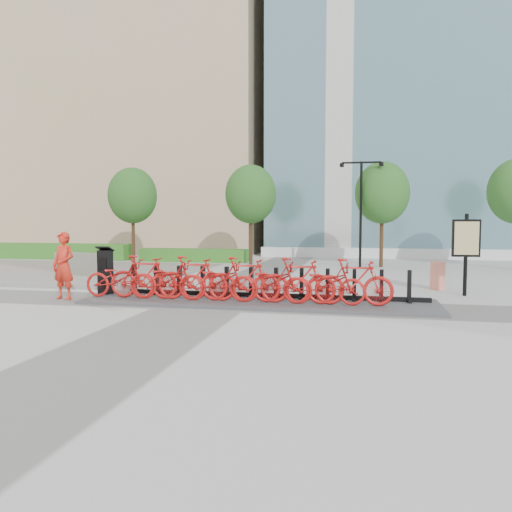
% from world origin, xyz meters
% --- Properties ---
extents(ground, '(120.00, 120.00, 0.00)m').
position_xyz_m(ground, '(0.00, 0.00, 0.00)').
color(ground, '#AAAAAA').
extents(tan_building, '(26.00, 16.00, 30.00)m').
position_xyz_m(tan_building, '(-16.00, 26.00, 15.00)').
color(tan_building, tan).
rests_on(tan_building, ground).
extents(glass_building, '(32.00, 16.00, 24.00)m').
position_xyz_m(glass_building, '(14.00, 26.00, 12.00)').
color(glass_building, slate).
rests_on(glass_building, ground).
extents(gravel_patch, '(14.00, 14.00, 0.00)m').
position_xyz_m(gravel_patch, '(-10.00, 7.00, 0.01)').
color(gravel_patch, gray).
rests_on(gravel_patch, ground).
extents(hedge_a, '(10.00, 1.40, 0.90)m').
position_xyz_m(hedge_a, '(-14.00, 13.50, 0.45)').
color(hedge_a, '#286E1B').
rests_on(hedge_a, ground).
extents(hedge_b, '(6.00, 1.20, 0.70)m').
position_xyz_m(hedge_b, '(-5.00, 13.20, 0.35)').
color(hedge_b, '#286E1B').
rests_on(hedge_b, ground).
extents(tree_0, '(2.60, 2.60, 5.10)m').
position_xyz_m(tree_0, '(-8.00, 12.00, 3.59)').
color(tree_0, '#371F16').
rests_on(tree_0, ground).
extents(tree_1, '(2.60, 2.60, 5.10)m').
position_xyz_m(tree_1, '(-1.50, 12.00, 3.59)').
color(tree_1, '#371F16').
rests_on(tree_1, ground).
extents(tree_2, '(2.60, 2.60, 5.10)m').
position_xyz_m(tree_2, '(5.00, 12.00, 3.59)').
color(tree_2, '#371F16').
rests_on(tree_2, ground).
extents(streetlamp, '(2.00, 0.20, 5.00)m').
position_xyz_m(streetlamp, '(4.00, 11.00, 3.13)').
color(streetlamp, black).
rests_on(streetlamp, ground).
extents(dock_pad, '(9.60, 2.40, 0.08)m').
position_xyz_m(dock_pad, '(1.30, 0.30, 0.04)').
color(dock_pad, '#47474A').
rests_on(dock_pad, ground).
extents(dock_rail_posts, '(8.02, 0.50, 0.85)m').
position_xyz_m(dock_rail_posts, '(1.36, 0.77, 0.51)').
color(dock_rail_posts, black).
rests_on(dock_rail_posts, dock_pad).
extents(bike_0, '(2.05, 0.72, 1.08)m').
position_xyz_m(bike_0, '(-2.60, -0.05, 0.62)').
color(bike_0, '#B01412').
rests_on(bike_0, dock_pad).
extents(bike_1, '(1.99, 0.56, 1.20)m').
position_xyz_m(bike_1, '(-1.88, -0.05, 0.68)').
color(bike_1, '#B01412').
rests_on(bike_1, dock_pad).
extents(bike_2, '(2.05, 0.72, 1.08)m').
position_xyz_m(bike_2, '(-1.16, -0.05, 0.62)').
color(bike_2, '#B01412').
rests_on(bike_2, dock_pad).
extents(bike_3, '(1.99, 0.56, 1.20)m').
position_xyz_m(bike_3, '(-0.44, -0.05, 0.68)').
color(bike_3, '#B01412').
rests_on(bike_3, dock_pad).
extents(bike_4, '(2.05, 0.72, 1.08)m').
position_xyz_m(bike_4, '(0.28, -0.05, 0.62)').
color(bike_4, '#B01412').
rests_on(bike_4, dock_pad).
extents(bike_5, '(1.99, 0.56, 1.20)m').
position_xyz_m(bike_5, '(1.00, -0.05, 0.68)').
color(bike_5, '#B01412').
rests_on(bike_5, dock_pad).
extents(bike_6, '(2.05, 0.72, 1.08)m').
position_xyz_m(bike_6, '(1.72, -0.05, 0.62)').
color(bike_6, '#B01412').
rests_on(bike_6, dock_pad).
extents(bike_7, '(1.99, 0.56, 1.20)m').
position_xyz_m(bike_7, '(2.44, -0.05, 0.68)').
color(bike_7, '#B01412').
rests_on(bike_7, dock_pad).
extents(bike_8, '(2.05, 0.72, 1.08)m').
position_xyz_m(bike_8, '(3.16, -0.05, 0.62)').
color(bike_8, '#B01412').
rests_on(bike_8, dock_pad).
extents(bike_9, '(1.99, 0.56, 1.20)m').
position_xyz_m(bike_9, '(3.88, -0.05, 0.68)').
color(bike_9, '#B01412').
rests_on(bike_9, dock_pad).
extents(kiosk, '(0.44, 0.37, 1.42)m').
position_xyz_m(kiosk, '(-3.36, 0.54, 0.76)').
color(kiosk, black).
rests_on(kiosk, dock_pad).
extents(worker_red, '(0.77, 0.57, 1.93)m').
position_xyz_m(worker_red, '(-4.25, -0.21, 0.96)').
color(worker_red, red).
rests_on(worker_red, ground).
extents(construction_barrel, '(0.51, 0.51, 0.92)m').
position_xyz_m(construction_barrel, '(6.51, 4.15, 0.46)').
color(construction_barrel, '#ED3300').
rests_on(construction_barrel, ground).
extents(jersey_barrier, '(2.36, 1.38, 0.88)m').
position_xyz_m(jersey_barrier, '(-7.73, 6.14, 0.44)').
color(jersey_barrier, gray).
rests_on(jersey_barrier, ground).
extents(map_sign, '(0.81, 0.18, 2.45)m').
position_xyz_m(map_sign, '(7.10, 2.85, 1.62)').
color(map_sign, black).
rests_on(map_sign, ground).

